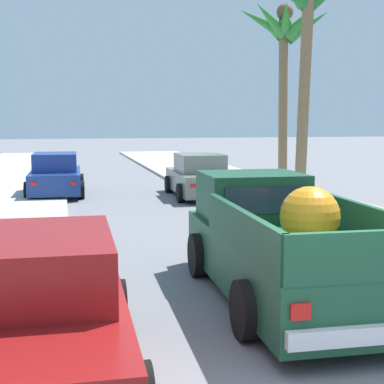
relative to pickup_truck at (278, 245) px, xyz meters
name	(u,v)px	position (x,y,z in m)	size (l,w,h in m)	color
sidewalk_right	(285,204)	(3.71, 8.75, -0.74)	(4.77, 60.00, 0.12)	#B2AFA8
curb_left	(18,213)	(-4.54, 8.75, -0.75)	(0.16, 60.00, 0.10)	silver
curb_right	(256,205)	(2.73, 8.75, -0.75)	(0.16, 60.00, 0.10)	silver
pickup_truck	(278,245)	(0.00, 0.00, 0.00)	(2.33, 5.26, 1.83)	#19472D
car_left_near	(199,177)	(1.50, 11.42, -0.09)	(2.11, 4.30, 1.54)	slate
car_right_near	(40,312)	(-3.49, -2.06, -0.09)	(2.09, 4.29, 1.54)	maroon
car_left_mid	(56,175)	(-3.51, 13.09, -0.09)	(2.10, 4.29, 1.54)	navy
palm_tree_right_fore	(306,20)	(5.85, 12.33, 5.68)	(3.59, 3.13, 8.39)	brown
palm_tree_right_mid	(283,36)	(6.14, 15.29, 5.49)	(4.20, 3.78, 7.68)	brown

